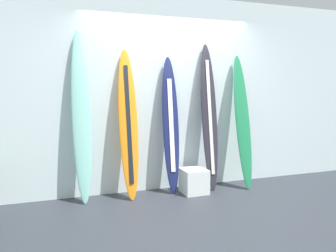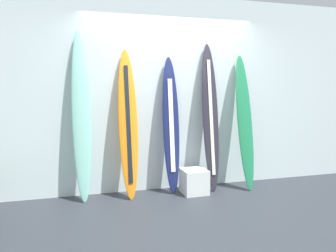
{
  "view_description": "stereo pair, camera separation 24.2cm",
  "coord_description": "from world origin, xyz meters",
  "px_view_note": "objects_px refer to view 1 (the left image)",
  "views": [
    {
      "loc": [
        -1.62,
        -3.4,
        1.5
      ],
      "look_at": [
        -0.1,
        0.95,
        0.96
      ],
      "focal_mm": 35.76,
      "sensor_mm": 36.0,
      "label": 1
    },
    {
      "loc": [
        -1.39,
        -3.48,
        1.5
      ],
      "look_at": [
        -0.1,
        0.95,
        0.96
      ],
      "focal_mm": 35.76,
      "sensor_mm": 36.0,
      "label": 2
    }
  ],
  "objects_px": {
    "surfboard_sunset": "(128,124)",
    "surfboard_navy": "(171,127)",
    "surfboard_charcoal": "(209,117)",
    "display_block_left": "(194,181)",
    "surfboard_emerald": "(243,122)",
    "surfboard_seafoam": "(81,117)"
  },
  "relations": [
    {
      "from": "surfboard_sunset",
      "to": "surfboard_navy",
      "type": "height_order",
      "value": "surfboard_sunset"
    },
    {
      "from": "surfboard_charcoal",
      "to": "display_block_left",
      "type": "xyz_separation_m",
      "value": [
        -0.3,
        -0.14,
        -0.9
      ]
    },
    {
      "from": "display_block_left",
      "to": "surfboard_sunset",
      "type": "bearing_deg",
      "value": 172.05
    },
    {
      "from": "surfboard_emerald",
      "to": "surfboard_sunset",
      "type": "bearing_deg",
      "value": 178.08
    },
    {
      "from": "surfboard_sunset",
      "to": "surfboard_emerald",
      "type": "bearing_deg",
      "value": -1.92
    },
    {
      "from": "surfboard_sunset",
      "to": "display_block_left",
      "type": "xyz_separation_m",
      "value": [
        0.91,
        -0.13,
        -0.84
      ]
    },
    {
      "from": "surfboard_navy",
      "to": "display_block_left",
      "type": "xyz_separation_m",
      "value": [
        0.3,
        -0.16,
        -0.77
      ]
    },
    {
      "from": "surfboard_seafoam",
      "to": "display_block_left",
      "type": "distance_m",
      "value": 1.8
    },
    {
      "from": "surfboard_sunset",
      "to": "display_block_left",
      "type": "height_order",
      "value": "surfboard_sunset"
    },
    {
      "from": "surfboard_emerald",
      "to": "surfboard_charcoal",
      "type": "bearing_deg",
      "value": 172.12
    },
    {
      "from": "surfboard_navy",
      "to": "display_block_left",
      "type": "bearing_deg",
      "value": -27.75
    },
    {
      "from": "surfboard_charcoal",
      "to": "display_block_left",
      "type": "relative_size",
      "value": 6.19
    },
    {
      "from": "surfboard_seafoam",
      "to": "surfboard_navy",
      "type": "bearing_deg",
      "value": 0.13
    },
    {
      "from": "surfboard_seafoam",
      "to": "display_block_left",
      "type": "height_order",
      "value": "surfboard_seafoam"
    },
    {
      "from": "surfboard_seafoam",
      "to": "surfboard_charcoal",
      "type": "relative_size",
      "value": 1.05
    },
    {
      "from": "surfboard_navy",
      "to": "surfboard_sunset",
      "type": "bearing_deg",
      "value": -177.33
    },
    {
      "from": "surfboard_emerald",
      "to": "display_block_left",
      "type": "relative_size",
      "value": 5.76
    },
    {
      "from": "surfboard_navy",
      "to": "surfboard_emerald",
      "type": "xyz_separation_m",
      "value": [
        1.11,
        -0.09,
        0.03
      ]
    },
    {
      "from": "surfboard_charcoal",
      "to": "display_block_left",
      "type": "height_order",
      "value": "surfboard_charcoal"
    },
    {
      "from": "surfboard_navy",
      "to": "surfboard_charcoal",
      "type": "relative_size",
      "value": 0.9
    },
    {
      "from": "surfboard_charcoal",
      "to": "surfboard_emerald",
      "type": "distance_m",
      "value": 0.53
    },
    {
      "from": "surfboard_seafoam",
      "to": "surfboard_charcoal",
      "type": "distance_m",
      "value": 1.82
    }
  ]
}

